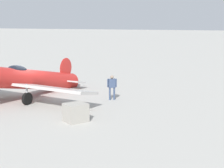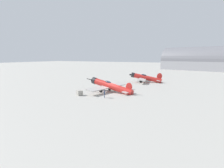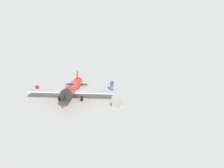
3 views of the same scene
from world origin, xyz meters
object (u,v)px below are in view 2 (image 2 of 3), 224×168
object	(u,v)px
airplane_mid_apron	(145,78)
fuel_drum	(130,88)
airplane_foreground	(110,86)
equipment_crate	(80,93)
ground_crew_mechanic	(104,92)

from	to	relation	value
airplane_mid_apron	fuel_drum	size ratio (longest dim) A/B	13.23
airplane_foreground	airplane_mid_apron	bearing A→B (deg)	-87.07
airplane_foreground	equipment_crate	bearing A→B (deg)	67.29
airplane_mid_apron	equipment_crate	size ratio (longest dim) A/B	7.68
ground_crew_mechanic	fuel_drum	world-z (taller)	ground_crew_mechanic
airplane_foreground	fuel_drum	world-z (taller)	airplane_foreground
ground_crew_mechanic	airplane_foreground	bearing A→B (deg)	-103.65
airplane_mid_apron	fuel_drum	bearing A→B (deg)	81.35
airplane_foreground	equipment_crate	distance (m)	7.14
airplane_foreground	ground_crew_mechanic	world-z (taller)	airplane_foreground
airplane_foreground	equipment_crate	world-z (taller)	airplane_foreground
airplane_mid_apron	equipment_crate	world-z (taller)	airplane_mid_apron
ground_crew_mechanic	fuel_drum	bearing A→B (deg)	-125.12
airplane_foreground	airplane_mid_apron	distance (m)	19.18
ground_crew_mechanic	airplane_mid_apron	bearing A→B (deg)	-121.33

